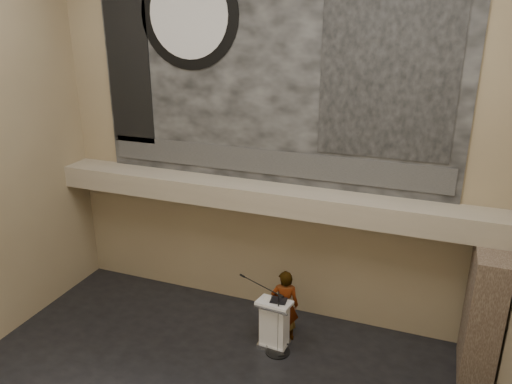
% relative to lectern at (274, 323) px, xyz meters
% --- Properties ---
extents(wall_back, '(10.00, 0.02, 8.50)m').
position_rel_lectern_xyz_m(wall_back, '(-0.67, 1.48, 3.70)').
color(wall_back, '#867355').
rests_on(wall_back, floor).
extents(soffit, '(10.00, 0.80, 0.50)m').
position_rel_lectern_xyz_m(soffit, '(-0.67, 1.08, 2.40)').
color(soffit, gray).
rests_on(soffit, wall_back).
extents(sprinkler_left, '(0.04, 0.04, 0.06)m').
position_rel_lectern_xyz_m(sprinkler_left, '(-2.27, 1.03, 2.12)').
color(sprinkler_left, '#B2893D').
rests_on(sprinkler_left, soffit).
extents(sprinkler_right, '(0.04, 0.04, 0.06)m').
position_rel_lectern_xyz_m(sprinkler_right, '(1.23, 1.03, 2.12)').
color(sprinkler_right, '#B2893D').
rests_on(sprinkler_right, soffit).
extents(banner, '(8.00, 0.05, 5.00)m').
position_rel_lectern_xyz_m(banner, '(-0.67, 1.45, 5.15)').
color(banner, black).
rests_on(banner, wall_back).
extents(banner_text_strip, '(7.76, 0.02, 0.55)m').
position_rel_lectern_xyz_m(banner_text_strip, '(-0.67, 1.41, 3.10)').
color(banner_text_strip, '#2F2F2F').
rests_on(banner_text_strip, banner).
extents(banner_clock_rim, '(2.30, 0.02, 2.30)m').
position_rel_lectern_xyz_m(banner_clock_rim, '(-2.47, 1.41, 6.15)').
color(banner_clock_rim, black).
rests_on(banner_clock_rim, banner).
extents(banner_clock_face, '(1.84, 0.02, 1.84)m').
position_rel_lectern_xyz_m(banner_clock_face, '(-2.47, 1.39, 6.15)').
color(banner_clock_face, silver).
rests_on(banner_clock_face, banner).
extents(banner_building_print, '(2.60, 0.02, 3.60)m').
position_rel_lectern_xyz_m(banner_building_print, '(1.73, 1.41, 5.25)').
color(banner_building_print, black).
rests_on(banner_building_print, banner).
extents(banner_brick_print, '(1.10, 0.02, 3.20)m').
position_rel_lectern_xyz_m(banner_brick_print, '(-4.07, 1.41, 4.85)').
color(banner_brick_print, black).
rests_on(banner_brick_print, banner).
extents(stone_pier, '(0.60, 1.40, 2.70)m').
position_rel_lectern_xyz_m(stone_pier, '(3.98, 0.63, 0.80)').
color(stone_pier, '#423329').
rests_on(stone_pier, floor).
extents(lectern, '(0.74, 0.55, 1.13)m').
position_rel_lectern_xyz_m(lectern, '(0.00, 0.00, 0.00)').
color(lectern, silver).
rests_on(lectern, floor).
extents(binder, '(0.35, 0.29, 0.04)m').
position_rel_lectern_xyz_m(binder, '(0.08, 0.02, 0.56)').
color(binder, black).
rests_on(binder, lectern).
extents(papers, '(0.27, 0.33, 0.00)m').
position_rel_lectern_xyz_m(papers, '(-0.13, -0.01, 0.55)').
color(papers, silver).
rests_on(papers, lectern).
extents(speaker_person, '(0.68, 0.53, 1.65)m').
position_rel_lectern_xyz_m(speaker_person, '(0.12, 0.33, 0.27)').
color(speaker_person, silver).
rests_on(speaker_person, floor).
extents(mic_stand, '(1.29, 0.74, 1.46)m').
position_rel_lectern_xyz_m(mic_stand, '(0.11, -0.17, -0.34)').
color(mic_stand, black).
rests_on(mic_stand, floor).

